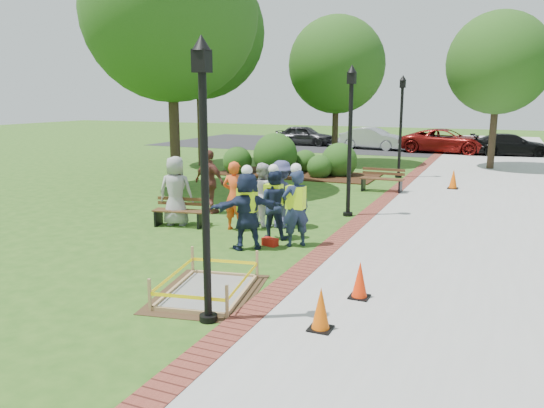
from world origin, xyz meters
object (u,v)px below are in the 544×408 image
at_px(lamp_near, 204,162).
at_px(hivis_worker_b, 296,205).
at_px(bench_near, 180,218).
at_px(hivis_worker_c, 273,202).
at_px(hivis_worker_a, 247,208).
at_px(wet_concrete_pad, 208,281).
at_px(cone_front, 321,310).

distance_m(lamp_near, hivis_worker_b, 4.72).
bearing_deg(bench_near, hivis_worker_c, -2.06).
distance_m(lamp_near, hivis_worker_a, 4.26).
bearing_deg(hivis_worker_c, wet_concrete_pad, -83.86).
xyz_separation_m(lamp_near, hivis_worker_c, (-1.01, 4.87, -1.57)).
relative_size(hivis_worker_a, hivis_worker_b, 0.99).
bearing_deg(bench_near, lamp_near, -52.81).
bearing_deg(hivis_worker_c, lamp_near, -78.35).
bearing_deg(bench_near, hivis_worker_b, -8.35).
relative_size(lamp_near, hivis_worker_b, 2.21).
distance_m(cone_front, hivis_worker_b, 4.59).
height_order(wet_concrete_pad, cone_front, cone_front).
bearing_deg(hivis_worker_c, bench_near, 177.94).
height_order(bench_near, lamp_near, lamp_near).
bearing_deg(lamp_near, cone_front, 11.95).
distance_m(lamp_near, hivis_worker_c, 5.22).
height_order(bench_near, cone_front, bench_near).
distance_m(cone_front, hivis_worker_a, 4.53).
relative_size(wet_concrete_pad, hivis_worker_b, 1.33).
bearing_deg(lamp_near, wet_concrete_pad, 120.42).
distance_m(wet_concrete_pad, hivis_worker_a, 2.95).
bearing_deg(hivis_worker_a, hivis_worker_b, 35.94).
relative_size(cone_front, hivis_worker_c, 0.37).
height_order(lamp_near, hivis_worker_c, lamp_near).
height_order(bench_near, hivis_worker_a, hivis_worker_a).
height_order(lamp_near, hivis_worker_b, lamp_near).
bearing_deg(hivis_worker_b, hivis_worker_c, 150.54).
bearing_deg(cone_front, lamp_near, -168.05).
distance_m(hivis_worker_a, hivis_worker_c, 1.09).
bearing_deg(hivis_worker_a, wet_concrete_pad, -78.01).
bearing_deg(cone_front, hivis_worker_b, 115.73).
relative_size(lamp_near, hivis_worker_a, 2.22).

